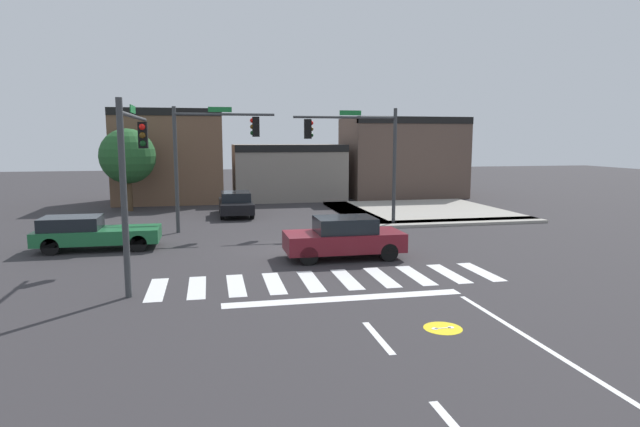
# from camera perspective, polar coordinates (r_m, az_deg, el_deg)

# --- Properties ---
(ground_plane) EXTENTS (120.00, 120.00, 0.00)m
(ground_plane) POSITION_cam_1_polar(r_m,az_deg,el_deg) (21.15, -1.73, -4.06)
(ground_plane) COLOR #302D30
(crosswalk_near) EXTENTS (10.98, 2.54, 0.01)m
(crosswalk_near) POSITION_cam_1_polar(r_m,az_deg,el_deg) (16.86, 0.97, -7.17)
(crosswalk_near) COLOR silver
(crosswalk_near) RESTS_ON ground_plane
(lane_markings) EXTENTS (6.80, 24.25, 0.01)m
(lane_markings) POSITION_cam_1_polar(r_m,az_deg,el_deg) (9.97, 18.53, -18.65)
(lane_markings) COLOR white
(lane_markings) RESTS_ON ground_plane
(bike_detector_marking) EXTENTS (0.91, 0.91, 0.01)m
(bike_detector_marking) POSITION_cam_1_polar(r_m,az_deg,el_deg) (13.07, 13.08, -11.92)
(bike_detector_marking) COLOR yellow
(bike_detector_marking) RESTS_ON ground_plane
(curb_corner_northeast) EXTENTS (10.00, 10.60, 0.15)m
(curb_corner_northeast) POSITION_cam_1_polar(r_m,az_deg,el_deg) (32.44, 10.21, 0.16)
(curb_corner_northeast) COLOR #9E998E
(curb_corner_northeast) RESTS_ON ground_plane
(storefront_row) EXTENTS (25.51, 5.93, 6.46)m
(storefront_row) POSITION_cam_1_polar(r_m,az_deg,el_deg) (39.78, -2.48, 5.75)
(storefront_row) COLOR brown
(storefront_row) RESTS_ON ground_plane
(traffic_signal_northwest) EXTENTS (4.76, 0.32, 5.93)m
(traffic_signal_northwest) POSITION_cam_1_polar(r_m,az_deg,el_deg) (25.77, -11.62, 7.19)
(traffic_signal_northwest) COLOR #383A3D
(traffic_signal_northwest) RESTS_ON ground_plane
(traffic_signal_southwest) EXTENTS (0.32, 5.98, 5.53)m
(traffic_signal_southwest) POSITION_cam_1_polar(r_m,az_deg,el_deg) (17.71, -19.44, 5.86)
(traffic_signal_southwest) COLOR #383A3D
(traffic_signal_southwest) RESTS_ON ground_plane
(traffic_signal_northeast) EXTENTS (5.30, 0.32, 5.97)m
(traffic_signal_northeast) POSITION_cam_1_polar(r_m,az_deg,el_deg) (26.76, 4.10, 7.32)
(traffic_signal_northeast) COLOR #383A3D
(traffic_signal_northeast) RESTS_ON ground_plane
(car_maroon) EXTENTS (4.37, 1.90, 1.55)m
(car_maroon) POSITION_cam_1_polar(r_m,az_deg,el_deg) (19.78, 2.59, -2.59)
(car_maroon) COLOR maroon
(car_maroon) RESTS_ON ground_plane
(car_green) EXTENTS (4.74, 1.83, 1.36)m
(car_green) POSITION_cam_1_polar(r_m,az_deg,el_deg) (23.17, -23.35, -1.89)
(car_green) COLOR #1E6638
(car_green) RESTS_ON ground_plane
(car_black) EXTENTS (1.86, 4.59, 1.38)m
(car_black) POSITION_cam_1_polar(r_m,az_deg,el_deg) (31.31, -9.06, 1.08)
(car_black) COLOR black
(car_black) RESTS_ON ground_plane
(roadside_tree) EXTENTS (3.38, 3.38, 5.09)m
(roadside_tree) POSITION_cam_1_polar(r_m,az_deg,el_deg) (34.74, -19.99, 5.79)
(roadside_tree) COLOR #4C3823
(roadside_tree) RESTS_ON ground_plane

